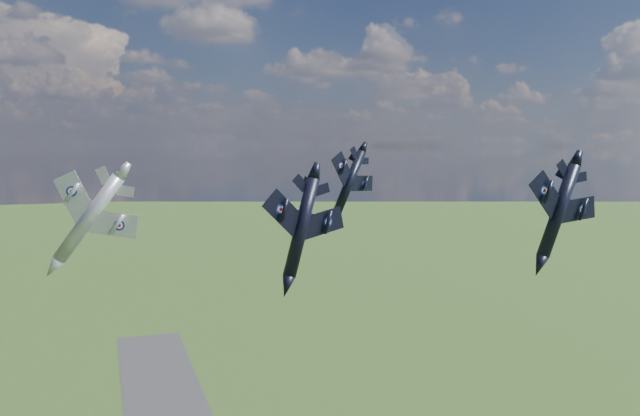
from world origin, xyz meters
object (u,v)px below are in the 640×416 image
object	(u,v)px
jet_right_navy	(559,211)
jet_high_navy	(349,182)
jet_left_silver	(89,218)
jet_lead_navy	(301,227)

from	to	relation	value
jet_right_navy	jet_high_navy	world-z (taller)	jet_high_navy
jet_high_navy	jet_left_silver	size ratio (longest dim) A/B	0.84
jet_lead_navy	jet_right_navy	size ratio (longest dim) A/B	1.26
jet_high_navy	jet_left_silver	bearing A→B (deg)	171.57
jet_lead_navy	jet_right_navy	world-z (taller)	jet_right_navy
jet_lead_navy	jet_left_silver	xyz separation A→B (m)	(-23.16, 1.88, 1.74)
jet_high_navy	jet_right_navy	bearing A→B (deg)	-94.87
jet_right_navy	jet_high_navy	distance (m)	31.61
jet_right_navy	jet_left_silver	size ratio (longest dim) A/B	0.84
jet_lead_navy	jet_right_navy	bearing A→B (deg)	-56.66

